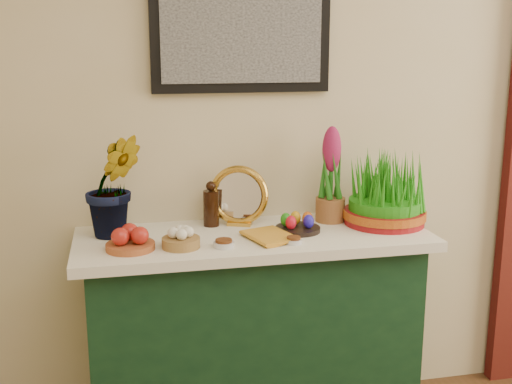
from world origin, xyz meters
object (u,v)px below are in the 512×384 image
Objects in this scene: mirror at (239,196)px; wheatgrass_sabzeh at (385,195)px; sideboard at (253,340)px; hyacinth_green at (113,169)px; book at (252,239)px.

wheatgrass_sabzeh is at bearing -11.46° from mirror.
mirror is (-0.03, 0.14, 0.59)m from sideboard.
hyacinth_green is 0.53m from mirror.
sideboard is 5.15× the size of mirror.
hyacinth_green reaches higher than book.
book is at bearing -104.64° from sideboard.
hyacinth_green is at bearing 141.35° from book.
book is at bearing -89.59° from mirror.
hyacinth_green reaches higher than wheatgrass_sabzeh.
mirror is 1.22× the size of book.
wheatgrass_sabzeh reaches higher than sideboard.
sideboard is 3.77× the size of wheatgrass_sabzeh.
book reaches higher than sideboard.
wheatgrass_sabzeh is at bearing -4.63° from book.
book is (0.00, -0.25, -0.11)m from mirror.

